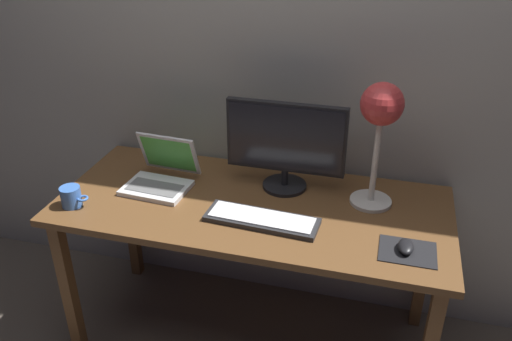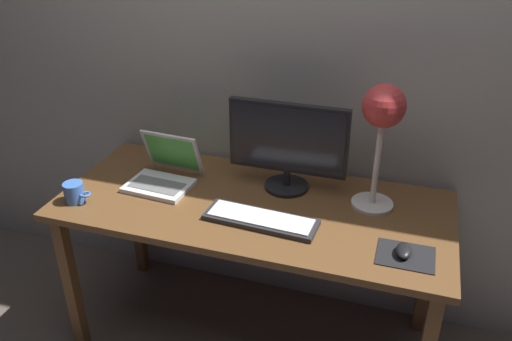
{
  "view_description": "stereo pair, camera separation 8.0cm",
  "coord_description": "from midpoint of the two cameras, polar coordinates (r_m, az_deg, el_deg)",
  "views": [
    {
      "loc": [
        0.49,
        -1.76,
        1.87
      ],
      "look_at": [
        0.03,
        -0.05,
        0.92
      ],
      "focal_mm": 36.83,
      "sensor_mm": 36.0,
      "label": 1
    },
    {
      "loc": [
        0.57,
        -1.74,
        1.87
      ],
      "look_at": [
        0.03,
        -0.05,
        0.92
      ],
      "focal_mm": 36.83,
      "sensor_mm": 36.0,
      "label": 2
    }
  ],
  "objects": [
    {
      "name": "mouse",
      "position": [
        1.93,
        14.82,
        -7.99
      ],
      "size": [
        0.06,
        0.1,
        0.03
      ],
      "primitive_type": "ellipsoid",
      "color": "black",
      "rests_on": "mousepad"
    },
    {
      "name": "desk_lamp",
      "position": [
        2.02,
        12.3,
        5.87
      ],
      "size": [
        0.17,
        0.17,
        0.51
      ],
      "color": "beige",
      "rests_on": "desk"
    },
    {
      "name": "keyboard_main",
      "position": [
        2.03,
        -0.5,
        -5.33
      ],
      "size": [
        0.45,
        0.17,
        0.03
      ],
      "color": "#28282B",
      "rests_on": "desk"
    },
    {
      "name": "coffee_mug",
      "position": [
        2.25,
        -20.38,
        -2.69
      ],
      "size": [
        0.12,
        0.08,
        0.08
      ],
      "color": "#3F72CC",
      "rests_on": "desk"
    },
    {
      "name": "mousepad",
      "position": [
        1.94,
        15.0,
        -8.51
      ],
      "size": [
        0.2,
        0.16,
        0.0
      ],
      "primitive_type": "cube",
      "color": "black",
      "rests_on": "desk"
    },
    {
      "name": "desk",
      "position": [
        2.2,
        -1.47,
        -5.3
      ],
      "size": [
        1.6,
        0.7,
        0.74
      ],
      "color": "brown",
      "rests_on": "ground"
    },
    {
      "name": "laptop",
      "position": [
        2.31,
        -11.12,
        -0.11
      ],
      "size": [
        0.29,
        0.28,
        0.21
      ],
      "color": "silver",
      "rests_on": "desk"
    },
    {
      "name": "ground_plane",
      "position": [
        2.62,
        -1.28,
        -17.45
      ],
      "size": [
        4.8,
        4.8,
        0.0
      ],
      "primitive_type": "plane",
      "color": "brown",
      "rests_on": "ground"
    },
    {
      "name": "monitor",
      "position": [
        2.17,
        2.19,
        3.02
      ],
      "size": [
        0.5,
        0.19,
        0.38
      ],
      "color": "black",
      "rests_on": "desk"
    },
    {
      "name": "back_wall",
      "position": [
        2.29,
        1.24,
        13.72
      ],
      "size": [
        4.8,
        0.06,
        2.6
      ],
      "primitive_type": "cube",
      "color": "#9E998E",
      "rests_on": "ground"
    }
  ]
}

